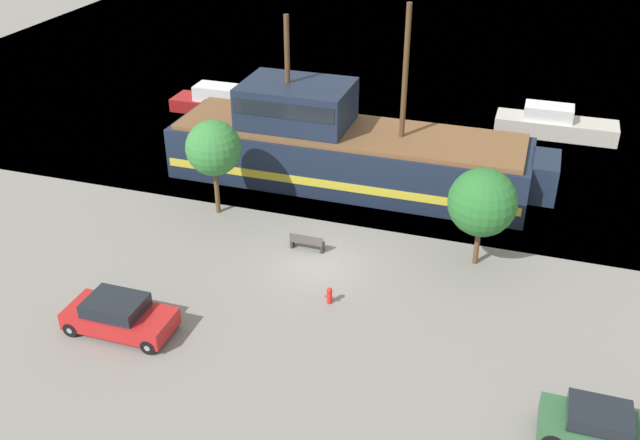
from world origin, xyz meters
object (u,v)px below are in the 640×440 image
(moored_boat_outer, at_px, (224,103))
(bench_promenade_east, at_px, (307,242))
(pirate_ship, at_px, (342,148))
(moored_boat_dockside, at_px, (554,124))
(parked_car_curb_front, at_px, (600,427))
(parked_car_curb_mid, at_px, (119,316))
(fire_hydrant, at_px, (329,295))

(moored_boat_outer, bearing_deg, bench_promenade_east, -53.63)
(pirate_ship, distance_m, moored_boat_outer, 13.32)
(bench_promenade_east, bearing_deg, moored_boat_dockside, 59.78)
(parked_car_curb_front, relative_size, parked_car_curb_mid, 0.89)
(parked_car_curb_front, xyz_separation_m, fire_hydrant, (-10.59, 4.69, -0.31))
(moored_boat_outer, bearing_deg, parked_car_curb_mid, -75.10)
(parked_car_curb_mid, height_order, bench_promenade_east, parked_car_curb_mid)
(pirate_ship, xyz_separation_m, bench_promenade_east, (0.52, -7.60, -1.55))
(moored_boat_outer, xyz_separation_m, parked_car_curb_front, (24.14, -23.71, 0.03))
(parked_car_curb_front, distance_m, parked_car_curb_mid, 17.93)
(parked_car_curb_mid, height_order, fire_hydrant, parked_car_curb_mid)
(parked_car_curb_front, bearing_deg, moored_boat_outer, 135.51)
(moored_boat_outer, distance_m, fire_hydrant, 23.36)
(pirate_ship, distance_m, parked_car_curb_front, 20.87)
(moored_boat_outer, height_order, parked_car_curb_front, moored_boat_outer)
(pirate_ship, distance_m, bench_promenade_east, 7.77)
(moored_boat_outer, xyz_separation_m, parked_car_curb_mid, (6.21, -23.35, 0.05))
(parked_car_curb_mid, xyz_separation_m, bench_promenade_east, (5.07, 8.03, -0.30))
(bench_promenade_east, bearing_deg, pirate_ship, 93.91)
(parked_car_curb_front, bearing_deg, parked_car_curb_mid, 178.86)
(parked_car_curb_mid, bearing_deg, parked_car_curb_front, -1.14)
(pirate_ship, xyz_separation_m, fire_hydrant, (2.78, -11.30, -1.57))
(pirate_ship, height_order, parked_car_curb_front, pirate_ship)
(moored_boat_dockside, height_order, parked_car_curb_front, moored_boat_dockside)
(moored_boat_outer, xyz_separation_m, bench_promenade_east, (11.29, -15.33, -0.26))
(parked_car_curb_mid, relative_size, bench_promenade_east, 2.68)
(pirate_ship, relative_size, bench_promenade_east, 12.99)
(pirate_ship, bearing_deg, moored_boat_outer, 144.34)
(moored_boat_dockside, relative_size, moored_boat_outer, 0.99)
(moored_boat_outer, height_order, fire_hydrant, moored_boat_outer)
(bench_promenade_east, bearing_deg, moored_boat_outer, 126.37)
(parked_car_curb_front, distance_m, bench_promenade_east, 15.34)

